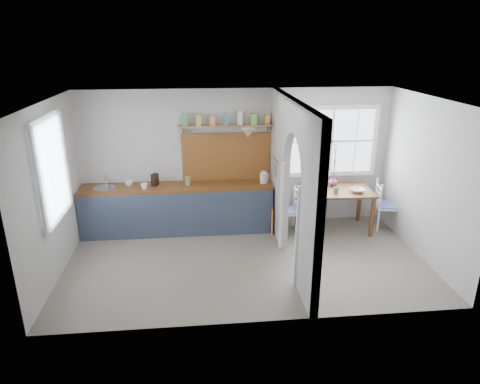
{
  "coord_description": "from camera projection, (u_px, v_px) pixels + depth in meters",
  "views": [
    {
      "loc": [
        -0.73,
        -6.16,
        3.44
      ],
      "look_at": [
        -0.06,
        0.44,
        1.05
      ],
      "focal_mm": 32.0,
      "sensor_mm": 36.0,
      "label": 1
    }
  ],
  "objects": [
    {
      "name": "jar",
      "position": [
        188.0,
        181.0,
        7.81
      ],
      "size": [
        0.11,
        0.11,
        0.17
      ],
      "primitive_type": "cylinder",
      "rotation": [
        0.0,
        0.0,
        -0.02
      ],
      "color": "#827F55",
      "rests_on": "counter"
    },
    {
      "name": "partition",
      "position": [
        291.0,
        174.0,
        6.63
      ],
      "size": [
        0.12,
        3.2,
        2.6
      ],
      "color": "beige",
      "rests_on": "floor"
    },
    {
      "name": "dining_table",
      "position": [
        336.0,
        210.0,
        8.05
      ],
      "size": [
        1.3,
        0.9,
        0.79
      ],
      "primitive_type": null,
      "rotation": [
        0.0,
        0.0,
        -0.04
      ],
      "color": "brown",
      "rests_on": "floor"
    },
    {
      "name": "kitchen_window",
      "position": [
        50.0,
        170.0,
        6.17
      ],
      "size": [
        0.1,
        1.16,
        1.5
      ],
      "primitive_type": null,
      "color": "white",
      "rests_on": "walls"
    },
    {
      "name": "bowl",
      "position": [
        357.0,
        190.0,
        7.79
      ],
      "size": [
        0.29,
        0.29,
        0.06
      ],
      "primitive_type": "imported",
      "rotation": [
        0.0,
        0.0,
        0.15
      ],
      "color": "silver",
      "rests_on": "dining_table"
    },
    {
      "name": "backsplash",
      "position": [
        226.0,
        157.0,
        8.0
      ],
      "size": [
        1.65,
        0.03,
        0.9
      ],
      "primitive_type": "cube",
      "color": "brown",
      "rests_on": "walls"
    },
    {
      "name": "towel_orange",
      "position": [
        272.0,
        223.0,
        7.84
      ],
      "size": [
        0.02,
        0.03,
        0.52
      ],
      "primitive_type": "cube",
      "color": "gold",
      "rests_on": "counter"
    },
    {
      "name": "pendant_lamp",
      "position": [
        248.0,
        133.0,
        7.46
      ],
      "size": [
        0.26,
        0.26,
        0.16
      ],
      "primitive_type": "cone",
      "color": "beige",
      "rests_on": "ceiling"
    },
    {
      "name": "shelf",
      "position": [
        226.0,
        123.0,
        7.7
      ],
      "size": [
        1.75,
        0.2,
        0.21
      ],
      "color": "#856248",
      "rests_on": "walls"
    },
    {
      "name": "towel_magenta",
      "position": [
        272.0,
        221.0,
        7.87
      ],
      "size": [
        0.02,
        0.03,
        0.58
      ],
      "primitive_type": "cube",
      "color": "#BF204A",
      "rests_on": "counter"
    },
    {
      "name": "utensil_rail",
      "position": [
        276.0,
        160.0,
        7.41
      ],
      "size": [
        0.02,
        0.5,
        0.02
      ],
      "primitive_type": "cylinder",
      "rotation": [
        1.57,
        0.0,
        0.0
      ],
      "color": "#ABAFBA",
      "rests_on": "partition"
    },
    {
      "name": "nook_window",
      "position": [
        332.0,
        141.0,
        8.09
      ],
      "size": [
        1.76,
        0.1,
        1.3
      ],
      "primitive_type": null,
      "color": "white",
      "rests_on": "walls"
    },
    {
      "name": "mug_a",
      "position": [
        144.0,
        186.0,
        7.6
      ],
      "size": [
        0.14,
        0.14,
        0.11
      ],
      "primitive_type": "imported",
      "rotation": [
        0.0,
        0.0,
        -0.2
      ],
      "color": "white",
      "rests_on": "counter"
    },
    {
      "name": "plate",
      "position": [
        316.0,
        191.0,
        7.81
      ],
      "size": [
        0.23,
        0.23,
        0.02
      ],
      "primitive_type": "cylinder",
      "rotation": [
        0.0,
        0.0,
        -0.24
      ],
      "color": "black",
      "rests_on": "dining_table"
    },
    {
      "name": "kettle",
      "position": [
        264.0,
        177.0,
        7.93
      ],
      "size": [
        0.22,
        0.19,
        0.23
      ],
      "primitive_type": null,
      "rotation": [
        0.0,
        0.0,
        0.26
      ],
      "color": "white",
      "rests_on": "counter"
    },
    {
      "name": "mug_b",
      "position": [
        129.0,
        183.0,
        7.77
      ],
      "size": [
        0.17,
        0.17,
        0.11
      ],
      "primitive_type": "imported",
      "rotation": [
        0.0,
        0.0,
        0.26
      ],
      "color": "silver",
      "rests_on": "counter"
    },
    {
      "name": "ceiling",
      "position": [
        247.0,
        100.0,
        6.12
      ],
      "size": [
        5.8,
        3.2,
        0.01
      ],
      "primitive_type": "cube",
      "color": "beige",
      "rests_on": "walls"
    },
    {
      "name": "counter",
      "position": [
        178.0,
        208.0,
        7.98
      ],
      "size": [
        3.5,
        0.6,
        0.9
      ],
      "color": "brown",
      "rests_on": "floor"
    },
    {
      "name": "walls",
      "position": [
        247.0,
        186.0,
        6.56
      ],
      "size": [
        5.81,
        3.21,
        2.6
      ],
      "color": "beige",
      "rests_on": "floor"
    },
    {
      "name": "table_cup",
      "position": [
        336.0,
        190.0,
        7.75
      ],
      "size": [
        0.15,
        0.15,
        0.1
      ],
      "primitive_type": "imported",
      "rotation": [
        0.0,
        0.0,
        0.38
      ],
      "color": "#64A169",
      "rests_on": "dining_table"
    },
    {
      "name": "vase",
      "position": [
        333.0,
        181.0,
        8.09
      ],
      "size": [
        0.22,
        0.22,
        0.18
      ],
      "primitive_type": "imported",
      "rotation": [
        0.0,
        0.0,
        0.27
      ],
      "color": "#6A3773",
      "rests_on": "dining_table"
    },
    {
      "name": "knife_block",
      "position": [
        155.0,
        180.0,
        7.79
      ],
      "size": [
        0.14,
        0.16,
        0.22
      ],
      "primitive_type": "cube",
      "rotation": [
        0.0,
        0.0,
        -0.33
      ],
      "color": "#36211A",
      "rests_on": "counter"
    },
    {
      "name": "chair_right",
      "position": [
        388.0,
        205.0,
        8.08
      ],
      "size": [
        0.5,
        0.5,
        0.94
      ],
      "primitive_type": null,
      "rotation": [
        0.0,
        0.0,
        1.37
      ],
      "color": "white",
      "rests_on": "floor"
    },
    {
      "name": "sink",
      "position": [
        104.0,
        189.0,
        7.69
      ],
      "size": [
        0.4,
        0.4,
        0.02
      ],
      "primitive_type": "cylinder",
      "color": "#ABAFBA",
      "rests_on": "counter"
    },
    {
      "name": "floor",
      "position": [
        246.0,
        261.0,
        7.0
      ],
      "size": [
        5.8,
        3.2,
        0.01
      ],
      "primitive_type": "cube",
      "color": "slate",
      "rests_on": "ground"
    },
    {
      "name": "chair_left",
      "position": [
        290.0,
        210.0,
        7.99
      ],
      "size": [
        0.46,
        0.46,
        0.81
      ],
      "primitive_type": null,
      "rotation": [
        0.0,
        0.0,
        -1.3
      ],
      "color": "white",
      "rests_on": "floor"
    }
  ]
}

